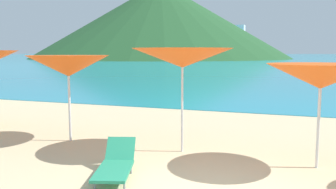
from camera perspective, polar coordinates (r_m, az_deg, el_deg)
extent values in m
cube|color=beige|center=(15.59, 15.28, -2.57)|extent=(50.00, 100.00, 0.30)
cube|color=teal|center=(233.75, 19.67, 5.71)|extent=(650.00, 440.00, 0.02)
cone|color=#235128|center=(134.24, -1.16, 11.46)|extent=(92.13, 92.13, 27.04)
cylinder|color=silver|center=(9.68, -15.15, -1.00)|extent=(0.06, 0.06, 2.07)
cone|color=#EF5614|center=(9.61, -15.32, 4.33)|extent=(2.11, 2.11, 0.54)
sphere|color=silver|center=(9.60, -15.35, 5.31)|extent=(0.07, 0.07, 0.07)
cylinder|color=silver|center=(8.31, 2.24, -1.33)|extent=(0.05, 0.05, 2.27)
cone|color=#EF5614|center=(8.24, 2.27, 5.74)|extent=(2.53, 2.53, 0.44)
sphere|color=silver|center=(8.23, 2.27, 6.71)|extent=(0.07, 0.07, 0.07)
cylinder|color=silver|center=(7.74, 22.48, -3.65)|extent=(0.06, 0.06, 1.94)
cone|color=#EF5614|center=(7.64, 22.76, 2.63)|extent=(2.22, 2.22, 0.49)
sphere|color=silver|center=(7.63, 22.81, 3.77)|extent=(0.07, 0.07, 0.07)
cube|color=#268C66|center=(6.65, -8.52, -11.70)|extent=(0.91, 1.29, 0.05)
cube|color=#268C66|center=(7.32, -7.42, -8.43)|extent=(0.65, 0.56, 0.41)
cylinder|color=gray|center=(6.39, -11.37, -13.59)|extent=(0.04, 0.04, 0.18)
cylinder|color=gray|center=(6.30, -6.84, -13.82)|extent=(0.04, 0.04, 0.18)
cylinder|color=gray|center=(7.15, -9.82, -11.35)|extent=(0.04, 0.04, 0.18)
cylinder|color=gray|center=(7.07, -5.80, -11.51)|extent=(0.04, 0.04, 0.18)
cube|color=#262D47|center=(240.64, 7.64, 6.78)|extent=(47.15, 8.58, 6.05)
cube|color=white|center=(240.86, 7.67, 9.06)|extent=(35.38, 6.94, 13.10)
cylinder|color=red|center=(242.81, 6.33, 10.96)|extent=(2.54, 2.54, 3.00)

